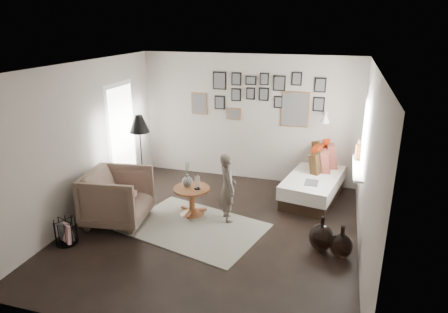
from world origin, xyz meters
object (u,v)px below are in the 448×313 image
(demijohn_small, at_px, (341,246))
(daybed, at_px, (317,178))
(child, at_px, (227,187))
(pedestal_table, at_px, (192,202))
(armchair, at_px, (118,197))
(magazine_basket, at_px, (66,232))
(vase, at_px, (187,180))
(floor_lamp, at_px, (139,127))
(demijohn_large, at_px, (321,237))

(demijohn_small, bearing_deg, daybed, 103.15)
(demijohn_small, distance_m, child, 2.01)
(pedestal_table, xyz_separation_m, daybed, (2.00, 1.53, 0.10))
(armchair, xyz_separation_m, magazine_basket, (-0.41, -0.84, -0.26))
(pedestal_table, distance_m, magazine_basket, 2.07)
(vase, relative_size, daybed, 0.21)
(magazine_basket, height_order, demijohn_small, demijohn_small)
(vase, xyz_separation_m, armchair, (-0.99, -0.63, -0.18))
(pedestal_table, relative_size, child, 0.53)
(floor_lamp, relative_size, magazine_basket, 4.00)
(vase, bearing_deg, magazine_basket, -133.84)
(daybed, bearing_deg, magazine_basket, -128.78)
(floor_lamp, xyz_separation_m, demijohn_small, (3.69, -1.13, -1.18))
(armchair, bearing_deg, floor_lamp, -2.17)
(armchair, xyz_separation_m, demijohn_large, (3.30, 0.07, -0.24))
(magazine_basket, height_order, demijohn_large, demijohn_large)
(magazine_basket, bearing_deg, demijohn_small, 11.12)
(pedestal_table, xyz_separation_m, magazine_basket, (-1.48, -1.44, -0.04))
(daybed, distance_m, demijohn_large, 2.08)
(demijohn_small, bearing_deg, magazine_basket, -168.88)
(floor_lamp, bearing_deg, magazine_basket, -99.13)
(magazine_basket, bearing_deg, floor_lamp, 80.87)
(armchair, relative_size, demijohn_small, 2.02)
(pedestal_table, relative_size, daybed, 0.29)
(pedestal_table, height_order, daybed, daybed)
(vase, distance_m, demijohn_large, 2.41)
(demijohn_large, height_order, child, child)
(magazine_basket, xyz_separation_m, demijohn_large, (3.71, 0.91, 0.02))
(demijohn_large, bearing_deg, child, 162.12)
(vase, xyz_separation_m, child, (0.73, -0.05, -0.04))
(floor_lamp, distance_m, magazine_basket, 2.27)
(floor_lamp, xyz_separation_m, demijohn_large, (3.40, -1.01, -1.16))
(floor_lamp, bearing_deg, armchair, -84.51)
(daybed, xyz_separation_m, floor_lamp, (-3.18, -1.06, 1.04))
(armchair, bearing_deg, demijohn_large, -96.44)
(demijohn_large, bearing_deg, magazine_basket, -166.29)
(demijohn_large, bearing_deg, demijohn_small, -22.78)
(demijohn_large, height_order, demijohn_small, demijohn_large)
(child, bearing_deg, demijohn_small, -141.27)
(floor_lamp, relative_size, demijohn_large, 2.94)
(magazine_basket, height_order, child, child)
(pedestal_table, bearing_deg, vase, 165.96)
(armchair, xyz_separation_m, child, (1.72, 0.58, 0.14))
(daybed, bearing_deg, armchair, -134.42)
(daybed, bearing_deg, pedestal_table, -131.85)
(daybed, xyz_separation_m, armchair, (-3.08, -2.14, 0.13))
(pedestal_table, bearing_deg, armchair, -150.48)
(pedestal_table, height_order, demijohn_small, pedestal_table)
(magazine_basket, distance_m, demijohn_small, 4.07)
(pedestal_table, distance_m, floor_lamp, 1.70)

